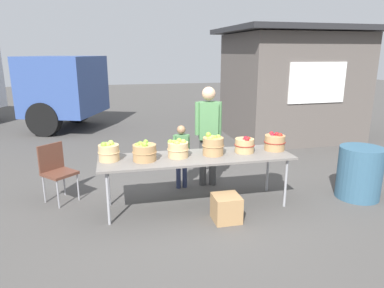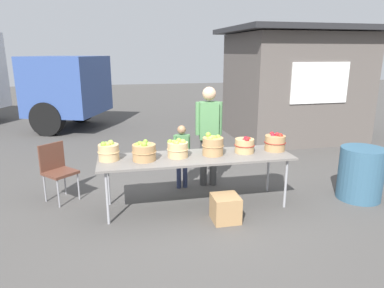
{
  "view_description": "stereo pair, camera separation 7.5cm",
  "coord_description": "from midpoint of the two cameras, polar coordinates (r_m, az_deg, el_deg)",
  "views": [
    {
      "loc": [
        -1.09,
        -4.5,
        2.16
      ],
      "look_at": [
        0.0,
        0.3,
        0.85
      ],
      "focal_mm": 32.44,
      "sensor_mm": 36.0,
      "label": 1
    },
    {
      "loc": [
        -1.02,
        -4.52,
        2.16
      ],
      "look_at": [
        0.0,
        0.3,
        0.85
      ],
      "focal_mm": 32.44,
      "sensor_mm": 36.0,
      "label": 2
    }
  ],
  "objects": [
    {
      "name": "ground_plane",
      "position": [
        5.11,
        0.33,
        -10.1
      ],
      "size": [
        40.0,
        40.0,
        0.0
      ],
      "primitive_type": "plane",
      "color": "#474442"
    },
    {
      "name": "market_table",
      "position": [
        4.85,
        0.34,
        -2.44
      ],
      "size": [
        2.7,
        0.76,
        0.75
      ],
      "color": "slate",
      "rests_on": "ground"
    },
    {
      "name": "apple_basket_green_0",
      "position": [
        4.77,
        -13.96,
        -1.24
      ],
      "size": [
        0.29,
        0.29,
        0.28
      ],
      "color": "tan",
      "rests_on": "market_table"
    },
    {
      "name": "apple_basket_green_1",
      "position": [
        4.68,
        -8.28,
        -1.28
      ],
      "size": [
        0.33,
        0.33,
        0.27
      ],
      "color": "#A87F51",
      "rests_on": "market_table"
    },
    {
      "name": "apple_basket_green_2",
      "position": [
        4.79,
        -2.78,
        -0.79
      ],
      "size": [
        0.3,
        0.3,
        0.26
      ],
      "color": "tan",
      "rests_on": "market_table"
    },
    {
      "name": "apple_basket_green_3",
      "position": [
        4.89,
        3.03,
        -0.21
      ],
      "size": [
        0.31,
        0.31,
        0.31
      ],
      "color": "#A87F51",
      "rests_on": "market_table"
    },
    {
      "name": "apple_basket_red_0",
      "position": [
        5.06,
        8.22,
        -0.15
      ],
      "size": [
        0.29,
        0.29,
        0.25
      ],
      "color": "tan",
      "rests_on": "market_table"
    },
    {
      "name": "apple_basket_red_1",
      "position": [
        5.26,
        13.05,
        0.31
      ],
      "size": [
        0.32,
        0.32,
        0.27
      ],
      "color": "#A87F51",
      "rests_on": "market_table"
    },
    {
      "name": "vendor_adult",
      "position": [
        5.6,
        2.3,
        2.53
      ],
      "size": [
        0.43,
        0.26,
        1.63
      ],
      "rotation": [
        0.0,
        0.0,
        2.99
      ],
      "color": "#3F3F3F",
      "rests_on": "ground"
    },
    {
      "name": "child_customer",
      "position": [
        5.56,
        -2.14,
        -1.27
      ],
      "size": [
        0.28,
        0.15,
        1.04
      ],
      "rotation": [
        0.0,
        0.0,
        3.23
      ],
      "color": "#262D4C",
      "rests_on": "ground"
    },
    {
      "name": "food_kiosk",
      "position": [
        9.33,
        15.81,
        9.57
      ],
      "size": [
        3.58,
        3.0,
        2.74
      ],
      "rotation": [
        0.0,
        0.0,
        0.03
      ],
      "color": "#59514C",
      "rests_on": "ground"
    },
    {
      "name": "folding_chair",
      "position": [
        5.5,
        -21.78,
        -3.7
      ],
      "size": [
        0.56,
        0.56,
        0.86
      ],
      "rotation": [
        0.0,
        0.0,
        0.74
      ],
      "color": "brown",
      "rests_on": "ground"
    },
    {
      "name": "trash_barrel",
      "position": [
        5.81,
        25.49,
        -4.28
      ],
      "size": [
        0.64,
        0.64,
        0.79
      ],
      "primitive_type": "cylinder",
      "color": "#335972",
      "rests_on": "ground"
    },
    {
      "name": "produce_crate",
      "position": [
        4.65,
        5.19,
        -10.45
      ],
      "size": [
        0.35,
        0.35,
        0.35
      ],
      "primitive_type": "cube",
      "color": "#A87F51",
      "rests_on": "ground"
    }
  ]
}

